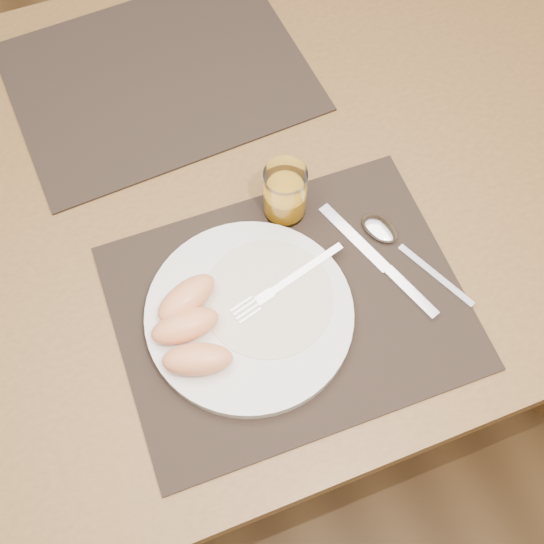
{
  "coord_description": "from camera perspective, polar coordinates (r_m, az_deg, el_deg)",
  "views": [
    {
      "loc": [
        -0.13,
        -0.54,
        1.58
      ],
      "look_at": [
        0.01,
        -0.17,
        0.77
      ],
      "focal_mm": 45.0,
      "sensor_mm": 36.0,
      "label": 1
    }
  ],
  "objects": [
    {
      "name": "placemat_near",
      "position": [
        0.9,
        1.49,
        -2.91
      ],
      "size": [
        0.46,
        0.36,
        0.0
      ],
      "primitive_type": "cube",
      "rotation": [
        0.0,
        0.0,
        -0.02
      ],
      "color": "black",
      "rests_on": "table"
    },
    {
      "name": "ground",
      "position": [
        1.67,
        -2.54,
        -6.88
      ],
      "size": [
        5.0,
        5.0,
        0.0
      ],
      "primitive_type": "plane",
      "color": "brown",
      "rests_on": "ground"
    },
    {
      "name": "plate",
      "position": [
        0.88,
        -1.9,
        -3.57
      ],
      "size": [
        0.27,
        0.27,
        0.02
      ],
      "primitive_type": "cylinder",
      "color": "white",
      "rests_on": "placemat_near"
    },
    {
      "name": "spoon",
      "position": [
        0.95,
        9.66,
        3.07
      ],
      "size": [
        0.1,
        0.18,
        0.01
      ],
      "color": "silver",
      "rests_on": "placemat_near"
    },
    {
      "name": "table",
      "position": [
        1.07,
        -3.96,
        5.07
      ],
      "size": [
        1.4,
        0.9,
        0.75
      ],
      "color": "brown",
      "rests_on": "ground"
    },
    {
      "name": "knife",
      "position": [
        0.93,
        9.59,
        0.23
      ],
      "size": [
        0.08,
        0.21,
        0.01
      ],
      "color": "silver",
      "rests_on": "placemat_near"
    },
    {
      "name": "plate_dressing",
      "position": [
        0.88,
        -0.32,
        -2.14
      ],
      "size": [
        0.17,
        0.17,
        0.0
      ],
      "color": "white",
      "rests_on": "plate"
    },
    {
      "name": "placemat_far",
      "position": [
        1.13,
        -9.46,
        15.8
      ],
      "size": [
        0.47,
        0.38,
        0.0
      ],
      "primitive_type": "cube",
      "rotation": [
        0.0,
        0.0,
        0.06
      ],
      "color": "black",
      "rests_on": "table"
    },
    {
      "name": "fork",
      "position": [
        0.89,
        0.63,
        -1.28
      ],
      "size": [
        0.17,
        0.06,
        0.0
      ],
      "color": "silver",
      "rests_on": "plate"
    },
    {
      "name": "grapefruit_wedges",
      "position": [
        0.86,
        -6.91,
        -4.61
      ],
      "size": [
        0.11,
        0.15,
        0.03
      ],
      "color": "#F8A165",
      "rests_on": "plate"
    },
    {
      "name": "juice_glass",
      "position": [
        0.93,
        1.09,
        6.48
      ],
      "size": [
        0.06,
        0.06,
        0.09
      ],
      "color": "white",
      "rests_on": "placemat_near"
    }
  ]
}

